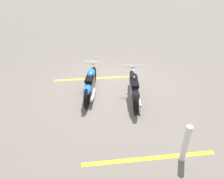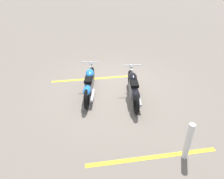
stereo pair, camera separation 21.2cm
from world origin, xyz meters
TOP-DOWN VIEW (x-y plane):
  - ground_plane at (0.00, 0.00)m, footprint 60.00×60.00m
  - motorcycle_bright_foreground at (0.48, -0.73)m, footprint 2.23×0.62m
  - motorcycle_dark_foreground at (0.82, 0.73)m, footprint 2.23×0.62m
  - bollard_post at (3.32, 1.60)m, footprint 0.14×0.14m
  - parking_stripe_near at (-0.75, -0.68)m, footprint 0.44×3.20m
  - parking_stripe_mid at (3.29, 0.85)m, footprint 0.44×3.20m

SIDE VIEW (x-z plane):
  - ground_plane at x=0.00m, z-range 0.00..0.00m
  - parking_stripe_near at x=-0.75m, z-range 0.00..0.01m
  - parking_stripe_mid at x=3.29m, z-range 0.00..0.01m
  - motorcycle_bright_foreground at x=0.48m, z-range -0.06..0.98m
  - motorcycle_dark_foreground at x=0.82m, z-range -0.06..0.98m
  - bollard_post at x=3.32m, z-range 0.00..1.01m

